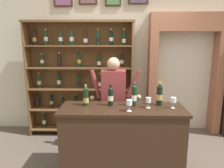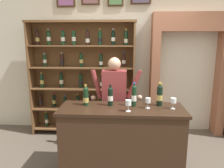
# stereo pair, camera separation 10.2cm
# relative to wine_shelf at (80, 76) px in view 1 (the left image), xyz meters

# --- Properties ---
(back_wall) EXTENTS (12.00, 0.19, 3.34)m
(back_wall) POSITION_rel_wine_shelf_xyz_m (0.82, 0.35, 0.49)
(back_wall) COLOR beige
(back_wall) RESTS_ON ground
(wine_shelf) EXTENTS (2.04, 0.33, 2.20)m
(wine_shelf) POSITION_rel_wine_shelf_xyz_m (0.00, 0.00, 0.00)
(wine_shelf) COLOR brown
(wine_shelf) RESTS_ON ground
(archway_doorway) EXTENTS (1.44, 0.45, 2.35)m
(archway_doorway) POSITION_rel_wine_shelf_xyz_m (2.04, 0.22, 0.18)
(archway_doorway) COLOR #935B42
(archway_doorway) RESTS_ON ground
(tasting_counter) EXTENTS (1.70, 0.61, 0.96)m
(tasting_counter) POSITION_rel_wine_shelf_xyz_m (0.78, -1.31, -0.70)
(tasting_counter) COLOR #382316
(tasting_counter) RESTS_ON ground
(shopkeeper) EXTENTS (0.84, 0.22, 1.59)m
(shopkeeper) POSITION_rel_wine_shelf_xyz_m (0.65, -0.69, -0.20)
(shopkeeper) COLOR #2D3347
(shopkeeper) RESTS_ON ground
(tasting_bottle_bianco) EXTENTS (0.08, 0.08, 0.30)m
(tasting_bottle_bianco) POSITION_rel_wine_shelf_xyz_m (0.28, -1.22, -0.08)
(tasting_bottle_bianco) COLOR black
(tasting_bottle_bianco) RESTS_ON tasting_counter
(tasting_bottle_prosecco) EXTENTS (0.07, 0.07, 0.30)m
(tasting_bottle_prosecco) POSITION_rel_wine_shelf_xyz_m (0.62, -1.21, -0.08)
(tasting_bottle_prosecco) COLOR black
(tasting_bottle_prosecco) RESTS_ON tasting_counter
(tasting_bottle_chianti) EXTENTS (0.07, 0.07, 0.34)m
(tasting_bottle_chianti) POSITION_rel_wine_shelf_xyz_m (0.95, -1.21, -0.06)
(tasting_bottle_chianti) COLOR black
(tasting_bottle_chianti) RESTS_ON tasting_counter
(tasting_bottle_rosso) EXTENTS (0.08, 0.08, 0.33)m
(tasting_bottle_rosso) POSITION_rel_wine_shelf_xyz_m (1.30, -1.17, -0.06)
(tasting_bottle_rosso) COLOR black
(tasting_bottle_rosso) RESTS_ON tasting_counter
(wine_glass_spare) EXTENTS (0.08, 0.08, 0.15)m
(wine_glass_spare) POSITION_rel_wine_shelf_xyz_m (1.46, -1.31, -0.11)
(wine_glass_spare) COLOR silver
(wine_glass_spare) RESTS_ON tasting_counter
(wine_glass_left) EXTENTS (0.07, 0.07, 0.14)m
(wine_glass_left) POSITION_rel_wine_shelf_xyz_m (1.13, -1.30, -0.11)
(wine_glass_left) COLOR silver
(wine_glass_left) RESTS_ON tasting_counter
(wine_glass_right) EXTENTS (0.08, 0.08, 0.15)m
(wine_glass_right) POSITION_rel_wine_shelf_xyz_m (0.87, -1.45, -0.11)
(wine_glass_right) COLOR silver
(wine_glass_right) RESTS_ON tasting_counter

